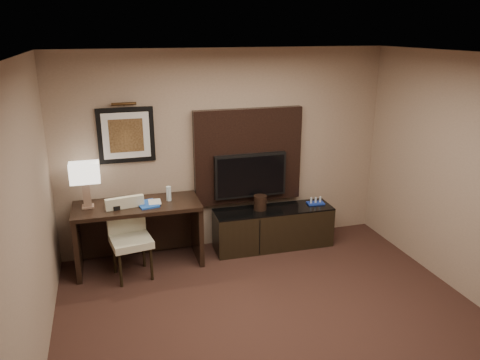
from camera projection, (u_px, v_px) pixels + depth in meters
name	position (u px, v px, depth m)	size (l,w,h in m)	color
floor	(293.00, 350.00, 4.47)	(4.50, 5.00, 0.01)	#321B16
ceiling	(306.00, 59.00, 3.64)	(4.50, 5.00, 0.01)	silver
wall_back	(226.00, 151.00, 6.34)	(4.50, 0.01, 2.70)	gray
wall_left	(17.00, 253.00, 3.45)	(0.01, 5.00, 2.70)	gray
desk	(139.00, 235.00, 5.97)	(1.56, 0.67, 0.84)	black
credenza	(273.00, 228.00, 6.51)	(1.64, 0.46, 0.57)	black
tv_wall_panel	(248.00, 156.00, 6.39)	(1.50, 0.12, 1.30)	black
tv	(250.00, 175.00, 6.37)	(1.00, 0.08, 0.60)	black
artwork	(126.00, 135.00, 5.87)	(0.70, 0.04, 0.70)	black
picture_light	(124.00, 104.00, 5.72)	(0.04, 0.04, 0.30)	#442C15
desk_chair	(131.00, 240.00, 5.65)	(0.47, 0.54, 0.97)	beige
table_lamp	(86.00, 184.00, 5.65)	(0.37, 0.21, 0.60)	#93705C
desk_phone	(120.00, 203.00, 5.74)	(0.21, 0.19, 0.11)	black
blue_folder	(147.00, 204.00, 5.82)	(0.23, 0.30, 0.02)	#1C4DB6
book	(148.00, 196.00, 5.82)	(0.16, 0.02, 0.21)	tan
water_bottle	(169.00, 194.00, 5.94)	(0.06, 0.06, 0.19)	silver
ice_bucket	(260.00, 203.00, 6.37)	(0.18, 0.18, 0.20)	black
minibar_tray	(316.00, 201.00, 6.60)	(0.24, 0.14, 0.09)	#1936A7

